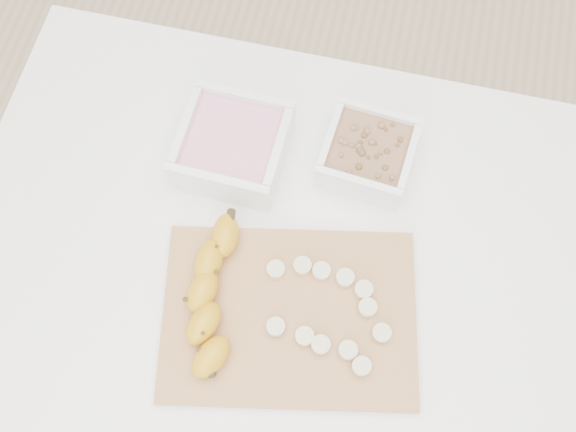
% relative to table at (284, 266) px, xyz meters
% --- Properties ---
extents(ground, '(3.50, 3.50, 0.00)m').
position_rel_table_xyz_m(ground, '(0.00, 0.00, -0.65)').
color(ground, '#C6AD89').
rests_on(ground, ground).
extents(table, '(1.00, 0.70, 0.75)m').
position_rel_table_xyz_m(table, '(0.00, 0.00, 0.00)').
color(table, white).
rests_on(table, ground).
extents(bowl_yogurt, '(0.16, 0.16, 0.07)m').
position_rel_table_xyz_m(bowl_yogurt, '(-0.11, 0.13, 0.13)').
color(bowl_yogurt, white).
rests_on(bowl_yogurt, table).
extents(bowl_granola, '(0.15, 0.15, 0.06)m').
position_rel_table_xyz_m(bowl_granola, '(0.09, 0.17, 0.13)').
color(bowl_granola, white).
rests_on(bowl_granola, table).
extents(cutting_board, '(0.41, 0.32, 0.01)m').
position_rel_table_xyz_m(cutting_board, '(0.03, -0.10, 0.10)').
color(cutting_board, tan).
rests_on(cutting_board, table).
extents(banana, '(0.07, 0.23, 0.04)m').
position_rel_table_xyz_m(banana, '(-0.08, -0.10, 0.13)').
color(banana, '#CA8F12').
rests_on(banana, cutting_board).
extents(banana_slices, '(0.19, 0.15, 0.02)m').
position_rel_table_xyz_m(banana_slices, '(0.09, -0.08, 0.12)').
color(banana_slices, beige).
rests_on(banana_slices, cutting_board).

